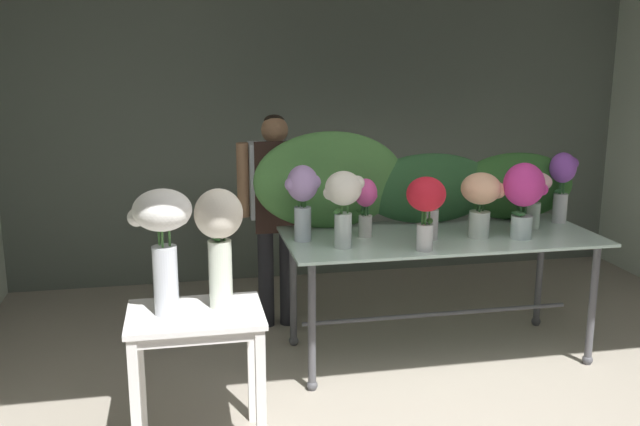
{
  "coord_description": "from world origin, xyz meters",
  "views": [
    {
      "loc": [
        -1.33,
        -2.52,
        2.07
      ],
      "look_at": [
        -0.54,
        1.43,
        1.15
      ],
      "focal_mm": 39.55,
      "sensor_mm": 36.0,
      "label": 1
    }
  ],
  "objects_px": {
    "vase_peach_ranunculus": "(482,197)",
    "vase_fuchsia_tulips": "(365,202)",
    "vase_scarlet_anemones": "(432,204)",
    "display_table_glass": "(440,253)",
    "vase_ivory_stock": "(343,198)",
    "vase_magenta_freesia": "(524,192)",
    "vase_crimson_carnations": "(426,202)",
    "vase_lilac_dahlias": "(303,194)",
    "side_table_white": "(196,333)",
    "florist": "(276,199)",
    "vase_cream_lisianthus_tall": "(219,234)",
    "vase_white_roses_tall": "(163,232)",
    "vase_blush_hydrangea": "(535,190)",
    "vase_violet_roses": "(563,179)"
  },
  "relations": [
    {
      "from": "vase_fuchsia_tulips",
      "to": "vase_scarlet_anemones",
      "type": "relative_size",
      "value": 0.97
    },
    {
      "from": "vase_ivory_stock",
      "to": "vase_white_roses_tall",
      "type": "relative_size",
      "value": 0.75
    },
    {
      "from": "vase_fuchsia_tulips",
      "to": "vase_white_roses_tall",
      "type": "xyz_separation_m",
      "value": [
        -1.29,
        -0.93,
        0.09
      ]
    },
    {
      "from": "side_table_white",
      "to": "vase_lilac_dahlias",
      "type": "relative_size",
      "value": 1.53
    },
    {
      "from": "vase_magenta_freesia",
      "to": "vase_crimson_carnations",
      "type": "height_order",
      "value": "vase_magenta_freesia"
    },
    {
      "from": "display_table_glass",
      "to": "florist",
      "type": "distance_m",
      "value": 1.3
    },
    {
      "from": "side_table_white",
      "to": "vase_peach_ranunculus",
      "type": "height_order",
      "value": "vase_peach_ranunculus"
    },
    {
      "from": "vase_peach_ranunculus",
      "to": "vase_magenta_freesia",
      "type": "bearing_deg",
      "value": -17.43
    },
    {
      "from": "vase_crimson_carnations",
      "to": "vase_cream_lisianthus_tall",
      "type": "distance_m",
      "value": 1.37
    },
    {
      "from": "vase_cream_lisianthus_tall",
      "to": "vase_peach_ranunculus",
      "type": "bearing_deg",
      "value": 21.95
    },
    {
      "from": "side_table_white",
      "to": "vase_peach_ranunculus",
      "type": "relative_size",
      "value": 1.75
    },
    {
      "from": "vase_magenta_freesia",
      "to": "display_table_glass",
      "type": "bearing_deg",
      "value": 159.05
    },
    {
      "from": "display_table_glass",
      "to": "vase_white_roses_tall",
      "type": "distance_m",
      "value": 2.05
    },
    {
      "from": "vase_white_roses_tall",
      "to": "vase_crimson_carnations",
      "type": "bearing_deg",
      "value": 18.51
    },
    {
      "from": "vase_fuchsia_tulips",
      "to": "vase_crimson_carnations",
      "type": "bearing_deg",
      "value": -55.7
    },
    {
      "from": "vase_peach_ranunculus",
      "to": "vase_fuchsia_tulips",
      "type": "bearing_deg",
      "value": 167.42
    },
    {
      "from": "vase_violet_roses",
      "to": "display_table_glass",
      "type": "bearing_deg",
      "value": -169.81
    },
    {
      "from": "side_table_white",
      "to": "vase_white_roses_tall",
      "type": "distance_m",
      "value": 0.56
    },
    {
      "from": "vase_scarlet_anemones",
      "to": "vase_peach_ranunculus",
      "type": "xyz_separation_m",
      "value": [
        0.34,
        -0.01,
        0.03
      ]
    },
    {
      "from": "vase_scarlet_anemones",
      "to": "vase_lilac_dahlias",
      "type": "bearing_deg",
      "value": 170.77
    },
    {
      "from": "vase_peach_ranunculus",
      "to": "vase_lilac_dahlias",
      "type": "relative_size",
      "value": 0.87
    },
    {
      "from": "display_table_glass",
      "to": "side_table_white",
      "type": "distance_m",
      "value": 1.88
    },
    {
      "from": "display_table_glass",
      "to": "vase_ivory_stock",
      "type": "xyz_separation_m",
      "value": [
        -0.72,
        -0.18,
        0.44
      ]
    },
    {
      "from": "vase_magenta_freesia",
      "to": "vase_lilac_dahlias",
      "type": "height_order",
      "value": "vase_magenta_freesia"
    },
    {
      "from": "vase_cream_lisianthus_tall",
      "to": "side_table_white",
      "type": "bearing_deg",
      "value": -159.83
    },
    {
      "from": "vase_peach_ranunculus",
      "to": "side_table_white",
      "type": "bearing_deg",
      "value": -158.18
    },
    {
      "from": "vase_crimson_carnations",
      "to": "vase_ivory_stock",
      "type": "relative_size",
      "value": 0.95
    },
    {
      "from": "vase_magenta_freesia",
      "to": "vase_ivory_stock",
      "type": "relative_size",
      "value": 1.03
    },
    {
      "from": "side_table_white",
      "to": "florist",
      "type": "distance_m",
      "value": 1.79
    },
    {
      "from": "vase_lilac_dahlias",
      "to": "display_table_glass",
      "type": "bearing_deg",
      "value": -2.28
    },
    {
      "from": "vase_crimson_carnations",
      "to": "vase_fuchsia_tulips",
      "type": "bearing_deg",
      "value": 124.3
    },
    {
      "from": "side_table_white",
      "to": "vase_magenta_freesia",
      "type": "bearing_deg",
      "value": 17.49
    },
    {
      "from": "side_table_white",
      "to": "vase_fuchsia_tulips",
      "type": "distance_m",
      "value": 1.54
    },
    {
      "from": "vase_fuchsia_tulips",
      "to": "vase_crimson_carnations",
      "type": "relative_size",
      "value": 0.85
    },
    {
      "from": "vase_blush_hydrangea",
      "to": "florist",
      "type": "bearing_deg",
      "value": 157.12
    },
    {
      "from": "vase_magenta_freesia",
      "to": "florist",
      "type": "bearing_deg",
      "value": 147.73
    },
    {
      "from": "side_table_white",
      "to": "vase_violet_roses",
      "type": "relative_size",
      "value": 1.5
    },
    {
      "from": "vase_violet_roses",
      "to": "vase_blush_hydrangea",
      "type": "distance_m",
      "value": 0.32
    },
    {
      "from": "vase_white_roses_tall",
      "to": "vase_magenta_freesia",
      "type": "bearing_deg",
      "value": 16.47
    },
    {
      "from": "florist",
      "to": "vase_blush_hydrangea",
      "type": "xyz_separation_m",
      "value": [
        1.71,
        -0.72,
        0.14
      ]
    },
    {
      "from": "florist",
      "to": "vase_peach_ranunculus",
      "type": "relative_size",
      "value": 3.73
    },
    {
      "from": "vase_fuchsia_tulips",
      "to": "vase_scarlet_anemones",
      "type": "xyz_separation_m",
      "value": [
        0.41,
        -0.16,
        0.0
      ]
    },
    {
      "from": "florist",
      "to": "vase_blush_hydrangea",
      "type": "distance_m",
      "value": 1.86
    },
    {
      "from": "vase_fuchsia_tulips",
      "to": "vase_violet_roses",
      "type": "relative_size",
      "value": 0.77
    },
    {
      "from": "display_table_glass",
      "to": "vase_scarlet_anemones",
      "type": "xyz_separation_m",
      "value": [
        -0.11,
        -0.1,
        0.36
      ]
    },
    {
      "from": "vase_ivory_stock",
      "to": "vase_cream_lisianthus_tall",
      "type": "xyz_separation_m",
      "value": [
        -0.81,
        -0.64,
        -0.02
      ]
    },
    {
      "from": "vase_magenta_freesia",
      "to": "vase_lilac_dahlias",
      "type": "xyz_separation_m",
      "value": [
        -1.43,
        0.23,
        -0.0
      ]
    },
    {
      "from": "vase_crimson_carnations",
      "to": "vase_lilac_dahlias",
      "type": "bearing_deg",
      "value": 151.44
    },
    {
      "from": "vase_magenta_freesia",
      "to": "vase_violet_roses",
      "type": "relative_size",
      "value": 0.99
    },
    {
      "from": "florist",
      "to": "vase_crimson_carnations",
      "type": "xyz_separation_m",
      "value": [
        0.78,
        -1.11,
        0.18
      ]
    }
  ]
}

